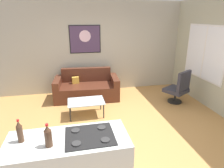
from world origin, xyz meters
TOP-DOWN VIEW (x-y plane):
  - ground at (0.00, 0.00)m, footprint 6.40×6.40m
  - back_wall at (0.00, 2.42)m, footprint 6.40×0.05m
  - right_wall at (2.62, 0.30)m, footprint 0.05×6.40m
  - couch at (-0.54, 1.80)m, footprint 1.91×1.03m
  - coffee_table at (-0.65, 0.70)m, footprint 0.88×0.57m
  - armchair at (1.94, 0.88)m, footprint 0.76×0.75m
  - soda_bottle at (-1.58, -1.53)m, footprint 0.07×0.07m
  - soda_bottle_2 at (-1.25, -1.69)m, footprint 0.08×0.08m
  - wall_painting at (-0.48, 2.38)m, footprint 0.94×0.03m
  - window at (2.59, 0.90)m, footprint 0.03×1.59m

SIDE VIEW (x-z plane):
  - ground at x=0.00m, z-range -0.04..0.00m
  - couch at x=-0.54m, z-range -0.13..0.71m
  - coffee_table at x=-0.65m, z-range 0.16..0.54m
  - armchair at x=1.94m, z-range -0.03..0.92m
  - soda_bottle_2 at x=-1.25m, z-range 0.91..1.20m
  - soda_bottle at x=-1.58m, z-range 0.91..1.20m
  - back_wall at x=0.00m, z-range 0.00..2.80m
  - right_wall at x=2.62m, z-range 0.00..2.80m
  - window at x=2.59m, z-range 0.69..2.13m
  - wall_painting at x=-0.48m, z-range 1.26..2.09m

